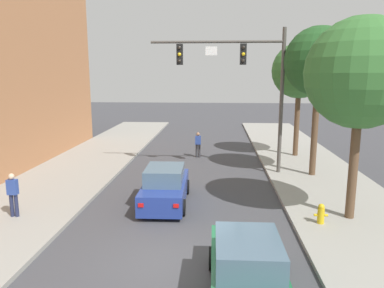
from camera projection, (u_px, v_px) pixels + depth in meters
The scene contains 10 objects.
ground_plane at pixel (171, 263), 10.53m from camera, with size 120.00×120.00×0.00m, color #424247.
traffic_signal_mast at pixel (244, 74), 18.94m from camera, with size 6.89×0.38×7.50m.
car_lead_blue at pixel (165, 187), 15.24m from camera, with size 1.91×4.27×1.60m.
car_following_green at pixel (247, 272), 8.71m from camera, with size 1.87×4.26×1.60m.
pedestrian_sidewalk_left_walker at pixel (13, 193), 13.43m from camera, with size 0.36×0.22×1.64m.
pedestrian_crossing_road at pixel (198, 144), 23.77m from camera, with size 0.36×0.22×1.64m.
fire_hydrant at pixel (321, 214), 12.91m from camera, with size 0.48×0.24×0.72m.
street_tree_nearest at pixel (361, 74), 12.54m from camera, with size 3.83×3.83×7.13m.
street_tree_second at pixel (319, 62), 18.19m from camera, with size 3.43×3.43×7.53m.
street_tree_third at pixel (300, 71), 22.85m from camera, with size 3.45×3.45×7.12m.
Camera 1 is at (1.27, -9.64, 5.33)m, focal length 34.40 mm.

